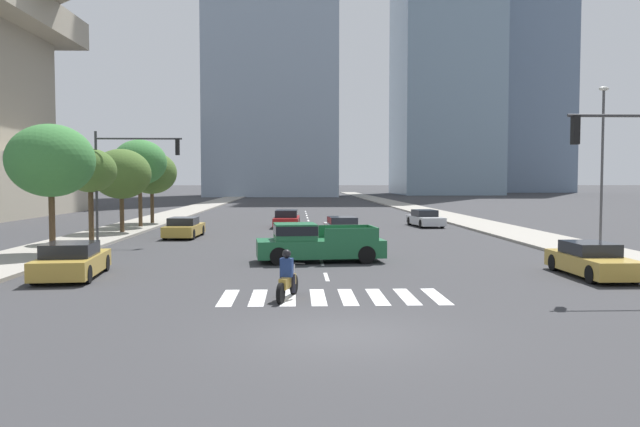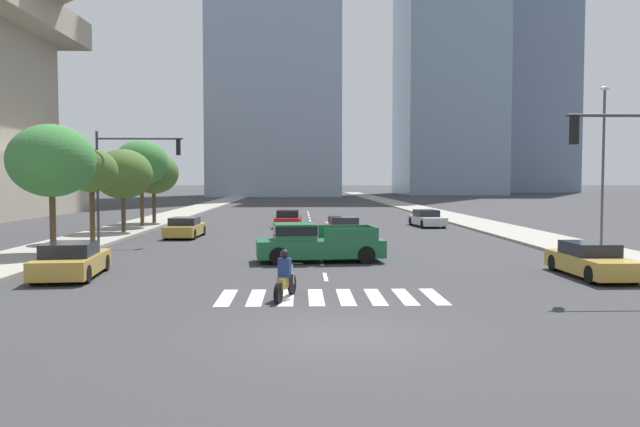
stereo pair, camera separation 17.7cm
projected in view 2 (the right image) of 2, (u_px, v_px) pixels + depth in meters
ground_plane at (341, 334)px, 14.54m from camera, size 800.00×800.00×0.00m
sidewalk_east at (499, 229)px, 44.91m from camera, size 4.00×260.00×0.15m
sidewalk_west at (123, 230)px, 44.05m from camera, size 4.00×260.00×0.15m
crosswalk_near at (331, 297)px, 19.14m from camera, size 6.75×2.75×0.01m
lane_divider_center at (312, 227)px, 47.08m from camera, size 0.14×50.00×0.01m
motorcycle_lead at (285, 279)px, 18.82m from camera, size 0.84×2.11×1.49m
pickup_truck at (314, 243)px, 27.31m from camera, size 5.61×2.53×1.67m
sedan_gold_0 at (71, 261)px, 22.97m from camera, size 2.29×4.59×1.29m
sedan_white_1 at (344, 228)px, 39.29m from camera, size 2.22×4.88×1.24m
sedan_red_2 at (288, 219)px, 47.39m from camera, size 2.00×4.74×1.29m
sedan_gold_3 at (185, 228)px, 38.92m from camera, size 1.97×4.55×1.25m
sedan_silver_4 at (427, 219)px, 48.14m from camera, size 2.17×4.93×1.25m
sedan_gold_5 at (591, 261)px, 23.12m from camera, size 1.76×4.61×1.25m
traffic_signal_far at (129, 166)px, 34.79m from camera, size 4.98×0.28×6.05m
street_lamp_east at (603, 156)px, 30.14m from camera, size 0.50×0.24×7.81m
street_tree_nearest at (51, 161)px, 29.33m from camera, size 3.97×3.97×5.97m
street_tree_second at (91, 171)px, 34.98m from camera, size 2.84×2.84×5.12m
street_tree_third at (123, 174)px, 41.20m from camera, size 3.81×3.81×5.40m
street_tree_fourth at (141, 163)px, 46.07m from camera, size 3.87×3.87×6.31m
street_tree_fifth at (154, 173)px, 49.91m from camera, size 3.90×3.90×5.60m
office_tower_right_skyline at (518, 12)px, 184.79m from camera, size 26.56×28.86×105.81m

